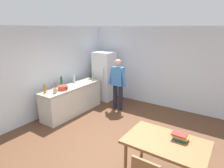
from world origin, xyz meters
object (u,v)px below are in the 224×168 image
object	(u,v)px
utensil_jar	(55,90)
book_stack	(180,137)
bottle_oil_amber	(45,89)
bottle_vinegar_tall	(93,77)
bottle_water_clear	(74,79)
refrigerator	(104,76)
person	(118,81)
dining_table	(166,145)
cooking_pot	(63,88)
bottle_wine_green	(62,81)

from	to	relation	value
utensil_jar	book_stack	distance (m)	3.47
bottle_oil_amber	bottle_vinegar_tall	bearing A→B (deg)	80.46
bottle_water_clear	book_stack	xyz separation A→B (m)	(3.80, -1.26, -0.21)
refrigerator	person	bearing A→B (deg)	-30.23
bottle_oil_amber	dining_table	bearing A→B (deg)	-3.41
cooking_pot	bottle_vinegar_tall	size ratio (longest dim) A/B	1.25
bottle_water_clear	utensil_jar	bearing A→B (deg)	-72.56
utensil_jar	bottle_water_clear	bearing A→B (deg)	107.44
cooking_pot	bottle_oil_amber	world-z (taller)	bottle_oil_amber
bottle_oil_amber	cooking_pot	bearing A→B (deg)	68.31
person	bottle_water_clear	xyz separation A→B (m)	(-1.27, -0.71, 0.05)
person	book_stack	bearing A→B (deg)	-37.81
bottle_oil_amber	book_stack	size ratio (longest dim) A/B	1.00
refrigerator	bottle_wine_green	distance (m)	1.81
utensil_jar	bottle_water_clear	world-z (taller)	utensil_jar
cooking_pot	bottle_vinegar_tall	world-z (taller)	bottle_vinegar_tall
bottle_wine_green	person	bearing A→B (deg)	43.20
cooking_pot	bottle_water_clear	xyz separation A→B (m)	(-0.28, 0.75, 0.07)
person	bottle_oil_amber	world-z (taller)	person
refrigerator	bottle_wine_green	bearing A→B (deg)	-101.15
refrigerator	utensil_jar	distance (m)	2.34
bottle_wine_green	book_stack	world-z (taller)	bottle_wine_green
bottle_wine_green	bottle_oil_amber	distance (m)	0.73
refrigerator	bottle_wine_green	size ratio (longest dim) A/B	5.29
refrigerator	bottle_water_clear	distance (m)	1.31
person	cooking_pot	size ratio (longest dim) A/B	4.25
book_stack	bottle_vinegar_tall	bearing A→B (deg)	152.52
cooking_pot	book_stack	world-z (taller)	cooking_pot
bottle_vinegar_tall	book_stack	size ratio (longest dim) A/B	1.15
bottle_vinegar_tall	cooking_pot	bearing A→B (deg)	-94.65
bottle_wine_green	refrigerator	bearing A→B (deg)	78.85
bottle_oil_amber	book_stack	bearing A→B (deg)	-0.49
dining_table	cooking_pot	distance (m)	3.42
dining_table	bottle_oil_amber	world-z (taller)	bottle_oil_amber
bottle_water_clear	bottle_oil_amber	bearing A→B (deg)	-85.64
person	bottle_wine_green	size ratio (longest dim) A/B	5.00
cooking_pot	utensil_jar	xyz separation A→B (m)	(0.05, -0.33, 0.02)
bottle_vinegar_tall	person	bearing A→B (deg)	12.28
book_stack	utensil_jar	bearing A→B (deg)	176.99
cooking_pot	utensil_jar	bearing A→B (deg)	-80.50
bottle_vinegar_tall	bottle_oil_amber	bearing A→B (deg)	-99.54
cooking_pot	bottle_vinegar_tall	xyz separation A→B (m)	(0.10, 1.27, 0.08)
refrigerator	book_stack	bearing A→B (deg)	-35.88
dining_table	cooking_pot	bearing A→B (deg)	168.34
person	cooking_pot	xyz separation A→B (m)	(-0.98, -1.46, -0.02)
utensil_jar	bottle_wine_green	xyz separation A→B (m)	(-0.37, 0.57, 0.07)
refrigerator	bottle_vinegar_tall	bearing A→B (deg)	-84.62
bottle_water_clear	dining_table	bearing A→B (deg)	-21.69
cooking_pot	refrigerator	bearing A→B (deg)	89.06
person	book_stack	distance (m)	3.21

